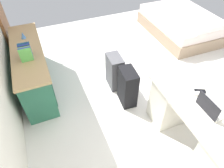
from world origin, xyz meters
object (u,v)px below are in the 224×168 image
at_px(bed, 182,24).
at_px(laptop, 210,108).
at_px(suitcase_black, 128,87).
at_px(cell_phone_by_mouse, 200,91).
at_px(credenza, 33,68).
at_px(suitcase_spare_grey, 115,72).
at_px(desk, 196,126).
at_px(computer_mouse, 197,93).
at_px(figurine_small, 23,35).

bearing_deg(bed, laptop, 146.23).
relative_size(suitcase_black, cell_phone_by_mouse, 4.71).
relative_size(credenza, cell_phone_by_mouse, 13.24).
bearing_deg(suitcase_spare_grey, cell_phone_by_mouse, -150.62).
relative_size(suitcase_black, suitcase_spare_grey, 1.05).
distance_m(desk, cell_phone_by_mouse, 0.45).
distance_m(desk, bed, 3.11).
relative_size(desk, computer_mouse, 14.55).
xyz_separation_m(credenza, bed, (0.54, -3.53, -0.14)).
relative_size(laptop, cell_phone_by_mouse, 2.32).
height_order(desk, suitcase_black, desk).
xyz_separation_m(suitcase_spare_grey, laptop, (-1.53, -0.50, 0.50)).
distance_m(desk, suitcase_spare_grey, 1.57).
relative_size(credenza, suitcase_black, 2.81).
xyz_separation_m(suitcase_spare_grey, computer_mouse, (-1.27, -0.54, 0.47)).
distance_m(laptop, figurine_small, 3.03).
bearing_deg(suitcase_black, desk, -150.95).
height_order(credenza, cell_phone_by_mouse, cell_phone_by_mouse).
relative_size(bed, suitcase_black, 3.01).
xyz_separation_m(suitcase_black, figurine_small, (1.36, 1.32, 0.49)).
height_order(suitcase_black, suitcase_spare_grey, suitcase_black).
xyz_separation_m(credenza, laptop, (-2.07, -1.79, 0.43)).
bearing_deg(laptop, computer_mouse, -10.37).
distance_m(suitcase_black, figurine_small, 1.96).
bearing_deg(figurine_small, desk, -143.36).
distance_m(computer_mouse, cell_phone_by_mouse, 0.07).
bearing_deg(bed, figurine_small, 92.67).
relative_size(cell_phone_by_mouse, figurine_small, 1.24).
bearing_deg(figurine_small, laptop, -143.82).
height_order(bed, laptop, laptop).
relative_size(desk, laptop, 4.62).
relative_size(desk, cell_phone_by_mouse, 10.70).
bearing_deg(credenza, suitcase_spare_grey, -112.56).
height_order(desk, cell_phone_by_mouse, cell_phone_by_mouse).
bearing_deg(bed, desk, 145.66).
distance_m(desk, figurine_small, 3.02).
xyz_separation_m(laptop, figurine_small, (2.44, 1.79, 0.01)).
bearing_deg(suitcase_spare_grey, desk, -158.37).
relative_size(credenza, bed, 0.93).
xyz_separation_m(bed, figurine_small, (-0.16, 3.53, 0.57)).
bearing_deg(laptop, credenza, 40.84).
bearing_deg(computer_mouse, bed, -34.49).
distance_m(bed, suitcase_spare_grey, 2.49).
distance_m(laptop, cell_phone_by_mouse, 0.31).
xyz_separation_m(suitcase_black, suitcase_spare_grey, (0.45, 0.03, -0.02)).
bearing_deg(figurine_small, cell_phone_by_mouse, -138.66).
height_order(desk, bed, desk).
bearing_deg(cell_phone_by_mouse, credenza, 74.33).
relative_size(desk, suitcase_spare_grey, 2.39).
relative_size(desk, bed, 0.75).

